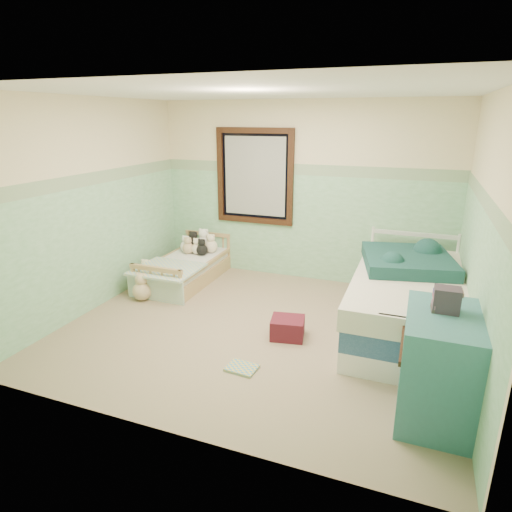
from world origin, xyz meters
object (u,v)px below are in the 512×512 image
at_px(twin_bed_frame, 405,322).
at_px(plush_floor_cream, 147,275).
at_px(toddler_bed_frame, 186,274).
at_px(floor_book, 242,368).
at_px(dresser, 438,366).
at_px(plush_floor_tan, 142,291).
at_px(red_pillow, 288,328).

bearing_deg(twin_bed_frame, plush_floor_cream, 176.29).
bearing_deg(toddler_bed_frame, plush_floor_cream, -146.26).
bearing_deg(floor_book, dresser, 3.49).
bearing_deg(dresser, plush_floor_tan, 162.66).
bearing_deg(dresser, plush_floor_cream, 156.96).
height_order(dresser, floor_book, dresser).
bearing_deg(floor_book, plush_floor_cream, 148.30).
relative_size(plush_floor_cream, plush_floor_tan, 0.98).
bearing_deg(red_pillow, floor_book, -106.10).
distance_m(twin_bed_frame, dresser, 1.44).
height_order(plush_floor_tan, red_pillow, plush_floor_tan).
height_order(plush_floor_cream, twin_bed_frame, plush_floor_cream).
distance_m(plush_floor_tan, twin_bed_frame, 3.24).
bearing_deg(floor_book, twin_bed_frame, 48.64).
height_order(plush_floor_cream, floor_book, plush_floor_cream).
height_order(twin_bed_frame, dresser, dresser).
height_order(toddler_bed_frame, red_pillow, red_pillow).
height_order(toddler_bed_frame, dresser, dresser).
relative_size(plush_floor_cream, twin_bed_frame, 0.11).
distance_m(dresser, red_pillow, 1.68).
relative_size(plush_floor_tan, red_pillow, 0.71).
bearing_deg(twin_bed_frame, plush_floor_tan, -174.94).
relative_size(toddler_bed_frame, plush_floor_cream, 6.29).
xyz_separation_m(twin_bed_frame, red_pillow, (-1.18, -0.58, -0.00)).
bearing_deg(floor_book, toddler_bed_frame, 136.42).
relative_size(plush_floor_cream, floor_book, 0.86).
distance_m(twin_bed_frame, floor_book, 1.93).
relative_size(plush_floor_tan, floor_book, 0.88).
distance_m(toddler_bed_frame, red_pillow, 2.17).
relative_size(dresser, red_pillow, 2.47).
bearing_deg(toddler_bed_frame, twin_bed_frame, -9.86).
relative_size(toddler_bed_frame, floor_book, 5.43).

